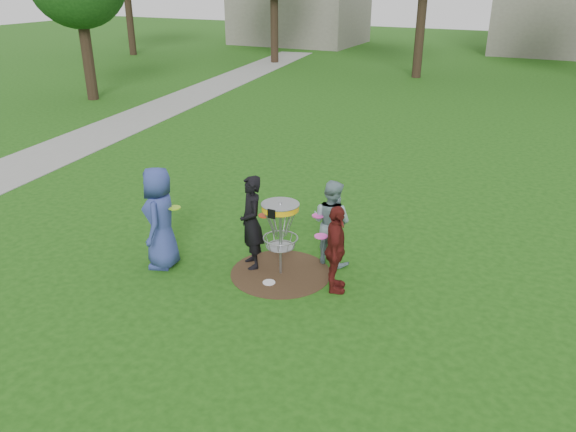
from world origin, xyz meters
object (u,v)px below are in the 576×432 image
at_px(player_maroon, 336,250).
at_px(disc_golf_basket, 280,221).
at_px(player_grey, 331,222).
at_px(player_blue, 160,218).
at_px(player_black, 251,222).

bearing_deg(player_maroon, disc_golf_basket, 64.04).
bearing_deg(player_maroon, player_grey, 6.10).
distance_m(player_blue, player_maroon, 3.20).
bearing_deg(disc_golf_basket, player_maroon, -6.18).
bearing_deg(player_grey, disc_golf_basket, 64.43).
bearing_deg(player_blue, player_black, 92.29).
bearing_deg(disc_golf_basket, player_black, 176.70).
height_order(player_blue, player_black, player_blue).
height_order(player_black, player_maroon, player_black).
distance_m(player_grey, player_maroon, 1.03).
height_order(player_blue, player_maroon, player_blue).
distance_m(player_black, disc_golf_basket, 0.62).
distance_m(player_blue, player_black, 1.63).
xyz_separation_m(player_blue, player_maroon, (3.15, 0.53, -0.18)).
bearing_deg(player_blue, disc_golf_basket, 84.83).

